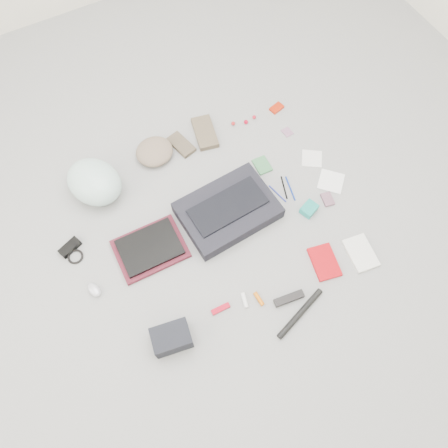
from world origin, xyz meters
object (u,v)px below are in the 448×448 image
messenger_bag (228,210)px  laptop (150,247)px  camera_bag (172,338)px  accordion_wallet (309,209)px  bike_helmet (94,182)px  book_red (324,262)px

messenger_bag → laptop: messenger_bag is taller
laptop → camera_bag: (-0.10, -0.48, 0.02)m
accordion_wallet → bike_helmet: bearing=125.0°
camera_bag → book_red: size_ratio=0.96×
bike_helmet → camera_bag: 0.94m
messenger_bag → camera_bag: 0.73m
bike_helmet → book_red: (0.86, -0.96, -0.09)m
camera_bag → accordion_wallet: size_ratio=2.05×
messenger_bag → accordion_wallet: messenger_bag is taller
bike_helmet → camera_bag: bearing=-113.9°
messenger_bag → bike_helmet: (-0.56, 0.47, 0.06)m
laptop → book_red: size_ratio=1.65×
bike_helmet → accordion_wallet: bike_helmet is taller
accordion_wallet → book_red: bearing=-128.5°
messenger_bag → book_red: messenger_bag is taller
camera_bag → bike_helmet: bearing=100.8°
bike_helmet → camera_bag: bike_helmet is taller
messenger_bag → laptop: (-0.46, 0.01, -0.01)m
bike_helmet → book_red: bearing=-72.3°
camera_bag → accordion_wallet: 0.99m
bike_helmet → camera_bag: size_ratio=1.81×
book_red → messenger_bag: bearing=133.9°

